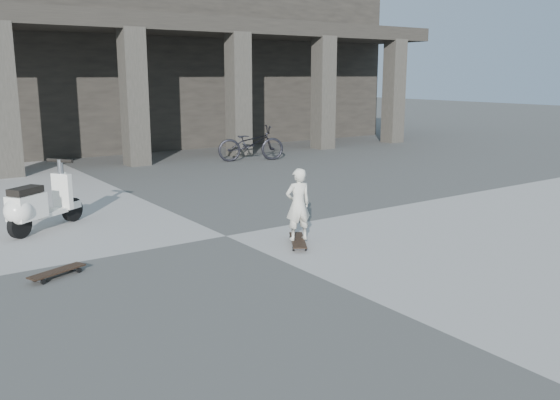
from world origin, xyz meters
TOP-DOWN VIEW (x-y plane):
  - ground at (0.00, 0.00)m, footprint 90.00×90.00m
  - colonnade at (-0.00, 13.77)m, footprint 28.00×8.82m
  - longboard at (0.67, -1.13)m, footprint 0.67×0.90m
  - skateboard_spare at (-2.90, -0.51)m, footprint 0.82×0.48m
  - child at (0.67, -1.13)m, footprint 0.47×0.35m
  - scooter at (-2.60, 2.02)m, footprint 1.50×1.10m
  - bicycle at (5.07, 7.30)m, footprint 2.21×1.37m

SIDE VIEW (x-z plane):
  - ground at x=0.00m, z-range 0.00..0.00m
  - longboard at x=0.67m, z-range 0.03..0.12m
  - skateboard_spare at x=-2.90m, z-range 0.03..0.12m
  - scooter at x=-2.60m, z-range -0.12..1.07m
  - bicycle at x=5.07m, z-range 0.00..1.10m
  - child at x=0.67m, z-range 0.09..1.24m
  - colonnade at x=0.00m, z-range 0.03..6.03m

